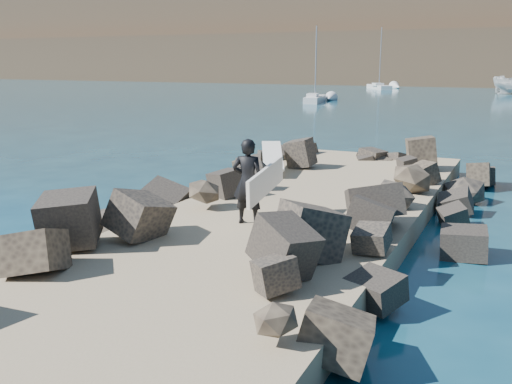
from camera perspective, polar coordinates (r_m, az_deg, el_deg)
ground at (r=13.60m, az=1.81°, el=-5.32°), size 800.00×800.00×0.00m
jetty at (r=11.79m, az=-2.09°, el=-6.68°), size 6.00×26.00×0.60m
riprap_left at (r=13.63m, az=-12.02°, el=-3.36°), size 2.60×22.00×1.00m
riprap_right at (r=11.23m, az=12.46°, el=-6.92°), size 2.60×22.00×1.00m
surfboard_resting at (r=19.27m, az=1.65°, el=3.32°), size 1.74×2.64×0.09m
surfer_with_board at (r=12.95m, az=-0.55°, el=1.07°), size 1.03×2.44×1.97m
sailboat_a at (r=61.82m, az=5.90°, el=9.24°), size 2.65×6.77×8.03m
sailboat_e at (r=93.24m, az=12.19°, el=10.24°), size 5.55×7.84×9.58m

